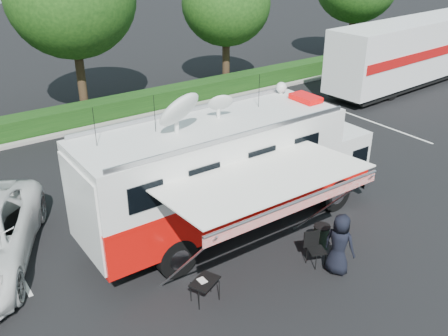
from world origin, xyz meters
The scene contains 10 objects.
ground_plane centered at (0.00, 0.00, 0.00)m, with size 120.00×120.00×0.00m, color black.
back_border centered at (1.14, 12.90, 5.00)m, with size 60.00×6.14×8.87m.
stall_lines centered at (-0.50, 3.00, 0.00)m, with size 24.12×5.50×0.01m.
command_truck centered at (-0.09, 0.00, 2.05)m, with size 9.96×2.74×4.79m.
awning centered at (-0.98, -2.84, 3.08)m, with size 5.44×2.80×3.28m.
person centered at (0.97, -3.71, 0.00)m, with size 0.91×0.59×1.85m, color black.
folding_table centered at (-2.79, -2.58, 0.60)m, with size 0.92×0.80×0.65m.
folding_chair centered at (0.72, -3.00, 0.60)m, with size 0.62×0.66×1.00m.
trash_bin centered at (1.47, -2.57, 0.38)m, with size 0.51×0.51×0.76m.
semi_trailer centered at (18.22, 6.72, 2.10)m, with size 13.08×3.58×3.98m.
Camera 1 is at (-8.35, -11.29, 8.90)m, focal length 40.00 mm.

